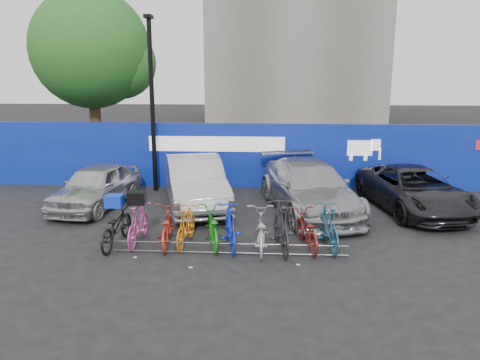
# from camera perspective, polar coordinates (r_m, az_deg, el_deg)

# --- Properties ---
(ground) EXTENTS (100.00, 100.00, 0.00)m
(ground) POSITION_cam_1_polar(r_m,az_deg,el_deg) (11.83, -1.07, -7.99)
(ground) COLOR black
(ground) RESTS_ON ground
(hoarding) EXTENTS (22.00, 0.18, 2.40)m
(hoarding) POSITION_cam_1_polar(r_m,az_deg,el_deg) (17.29, 0.49, 2.97)
(hoarding) COLOR navy
(hoarding) RESTS_ON ground
(tree) EXTENTS (5.40, 5.20, 7.80)m
(tree) POSITION_cam_1_polar(r_m,az_deg,el_deg) (22.41, -17.11, 14.67)
(tree) COLOR #382314
(tree) RESTS_ON ground
(lamppost) EXTENTS (0.25, 0.50, 6.11)m
(lamppost) POSITION_cam_1_polar(r_m,az_deg,el_deg) (16.92, -10.67, 9.58)
(lamppost) COLOR black
(lamppost) RESTS_ON ground
(bike_rack) EXTENTS (5.60, 0.03, 0.30)m
(bike_rack) POSITION_cam_1_polar(r_m,az_deg,el_deg) (11.21, -1.31, -8.32)
(bike_rack) COLOR #595B60
(bike_rack) RESTS_ON ground
(car_0) EXTENTS (2.21, 4.26, 1.38)m
(car_0) POSITION_cam_1_polar(r_m,az_deg,el_deg) (15.58, -17.13, -0.69)
(car_0) COLOR #AFAEB3
(car_0) RESTS_ON ground
(car_1) EXTENTS (2.91, 5.10, 1.59)m
(car_1) POSITION_cam_1_polar(r_m,az_deg,el_deg) (15.00, -5.51, -0.28)
(car_1) COLOR #AAAAAE
(car_1) RESTS_ON ground
(car_2) EXTENTS (3.34, 5.67, 1.54)m
(car_2) POSITION_cam_1_polar(r_m,az_deg,el_deg) (14.53, 8.41, -0.90)
(car_2) COLOR #98999D
(car_2) RESTS_ON ground
(car_3) EXTENTS (3.07, 5.16, 1.35)m
(car_3) POSITION_cam_1_polar(r_m,az_deg,el_deg) (15.49, 20.39, -1.09)
(car_3) COLOR black
(car_3) RESTS_ON ground
(bike_0) EXTENTS (0.78, 1.95, 1.01)m
(bike_0) POSITION_cam_1_polar(r_m,az_deg,el_deg) (12.06, -14.88, -5.47)
(bike_0) COLOR black
(bike_0) RESTS_ON ground
(bike_1) EXTENTS (0.52, 1.75, 1.04)m
(bike_1) POSITION_cam_1_polar(r_m,az_deg,el_deg) (12.06, -12.31, -5.24)
(bike_1) COLOR #DA48A3
(bike_1) RESTS_ON ground
(bike_2) EXTENTS (0.82, 1.85, 0.94)m
(bike_2) POSITION_cam_1_polar(r_m,az_deg,el_deg) (11.86, -9.01, -5.67)
(bike_2) COLOR #B42F21
(bike_2) RESTS_ON ground
(bike_3) EXTENTS (0.62, 1.71, 1.00)m
(bike_3) POSITION_cam_1_polar(r_m,az_deg,el_deg) (11.76, -6.61, -5.60)
(bike_3) COLOR orange
(bike_3) RESTS_ON ground
(bike_4) EXTENTS (1.01, 1.92, 0.96)m
(bike_4) POSITION_cam_1_polar(r_m,az_deg,el_deg) (11.70, -3.40, -5.75)
(bike_4) COLOR #157D14
(bike_4) RESTS_ON ground
(bike_5) EXTENTS (0.85, 1.87, 1.09)m
(bike_5) POSITION_cam_1_polar(r_m,az_deg,el_deg) (11.48, -1.20, -5.77)
(bike_5) COLOR #122AB5
(bike_5) RESTS_ON ground
(bike_6) EXTENTS (0.70, 1.89, 0.98)m
(bike_6) POSITION_cam_1_polar(r_m,az_deg,el_deg) (11.43, 2.51, -6.14)
(bike_6) COLOR #AAADB1
(bike_6) RESTS_ON ground
(bike_7) EXTENTS (0.83, 2.05, 1.20)m
(bike_7) POSITION_cam_1_polar(r_m,az_deg,el_deg) (11.40, 5.06, -5.66)
(bike_7) COLOR #262628
(bike_7) RESTS_ON ground
(bike_8) EXTENTS (0.97, 1.85, 0.92)m
(bike_8) POSITION_cam_1_polar(r_m,az_deg,el_deg) (11.63, 8.07, -6.07)
(bike_8) COLOR maroon
(bike_8) RESTS_ON ground
(bike_9) EXTENTS (0.77, 1.92, 1.12)m
(bike_9) POSITION_cam_1_polar(r_m,az_deg,el_deg) (11.67, 10.70, -5.60)
(bike_9) COLOR navy
(bike_9) RESTS_ON ground
(cargo_crate) EXTENTS (0.43, 0.34, 0.30)m
(cargo_crate) POSITION_cam_1_polar(r_m,az_deg,el_deg) (11.88, -15.06, -2.48)
(cargo_crate) COLOR #0C30C0
(cargo_crate) RESTS_ON bike_0
(cargo_topcase) EXTENTS (0.46, 0.42, 0.31)m
(cargo_topcase) POSITION_cam_1_polar(r_m,az_deg,el_deg) (11.87, -12.47, -2.13)
(cargo_topcase) COLOR black
(cargo_topcase) RESTS_ON bike_1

